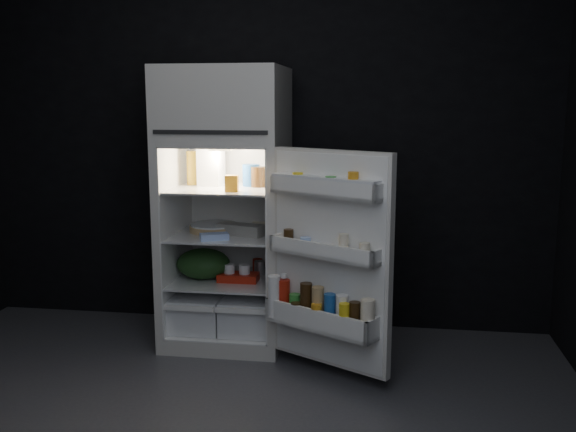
% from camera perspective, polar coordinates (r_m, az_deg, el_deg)
% --- Properties ---
extents(wall_back, '(4.00, 0.00, 2.70)m').
position_cam_1_polar(wall_back, '(4.47, -2.51, 7.37)').
color(wall_back, black).
rests_on(wall_back, ground).
extents(refrigerator, '(0.76, 0.71, 1.78)m').
position_cam_1_polar(refrigerator, '(4.17, -5.47, 1.68)').
color(refrigerator, silver).
rests_on(refrigerator, ground).
extents(fridge_door, '(0.72, 0.52, 1.22)m').
position_cam_1_polar(fridge_door, '(3.56, 3.50, -4.34)').
color(fridge_door, silver).
rests_on(fridge_door, ground).
extents(milk_jug, '(0.16, 0.16, 0.24)m').
position_cam_1_polar(milk_jug, '(4.19, -6.85, 4.33)').
color(milk_jug, white).
rests_on(milk_jug, refrigerator).
extents(mayo_jar, '(0.14, 0.14, 0.14)m').
position_cam_1_polar(mayo_jar, '(4.15, -3.29, 3.64)').
color(mayo_jar, '#1B4D95').
rests_on(mayo_jar, refrigerator).
extents(jam_jar, '(0.10, 0.10, 0.13)m').
position_cam_1_polar(jam_jar, '(4.11, -2.66, 3.50)').
color(jam_jar, black).
rests_on(jam_jar, refrigerator).
extents(amber_bottle, '(0.08, 0.08, 0.22)m').
position_cam_1_polar(amber_bottle, '(4.27, -8.48, 4.26)').
color(amber_bottle, gold).
rests_on(amber_bottle, refrigerator).
extents(small_carton, '(0.08, 0.06, 0.10)m').
position_cam_1_polar(small_carton, '(3.90, -5.03, 2.90)').
color(small_carton, orange).
rests_on(small_carton, refrigerator).
extents(egg_carton, '(0.33, 0.20, 0.07)m').
position_cam_1_polar(egg_carton, '(4.10, -4.23, -1.21)').
color(egg_carton, gray).
rests_on(egg_carton, refrigerator).
extents(pie, '(0.39, 0.39, 0.04)m').
position_cam_1_polar(pie, '(4.23, -6.57, -1.09)').
color(pie, tan).
rests_on(pie, refrigerator).
extents(flat_package, '(0.19, 0.15, 0.04)m').
position_cam_1_polar(flat_package, '(3.97, -6.57, -1.84)').
color(flat_package, '#94AFE5').
rests_on(flat_package, refrigerator).
extents(wrapped_pkg, '(0.14, 0.12, 0.05)m').
position_cam_1_polar(wrapped_pkg, '(4.23, -2.34, -0.96)').
color(wrapped_pkg, beige).
rests_on(wrapped_pkg, refrigerator).
extents(produce_bag, '(0.42, 0.39, 0.20)m').
position_cam_1_polar(produce_bag, '(4.22, -7.53, -4.22)').
color(produce_bag, '#193815').
rests_on(produce_bag, refrigerator).
extents(yogurt_tray, '(0.26, 0.14, 0.05)m').
position_cam_1_polar(yogurt_tray, '(4.15, -4.43, -5.45)').
color(yogurt_tray, '#AC1E0E').
rests_on(yogurt_tray, refrigerator).
extents(small_can_red, '(0.09, 0.09, 0.09)m').
position_cam_1_polar(small_can_red, '(4.36, -2.73, -4.42)').
color(small_can_red, '#AC1E0E').
rests_on(small_can_red, refrigerator).
extents(small_can_silver, '(0.09, 0.09, 0.09)m').
position_cam_1_polar(small_can_silver, '(4.30, -2.54, -4.60)').
color(small_can_silver, silver).
rests_on(small_can_silver, refrigerator).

